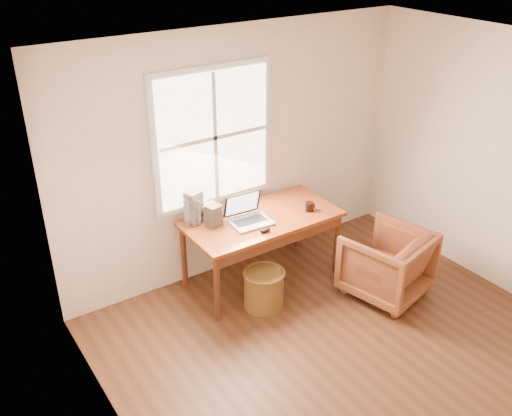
{
  "coord_description": "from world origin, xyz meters",
  "views": [
    {
      "loc": [
        -2.88,
        -2.42,
        3.5
      ],
      "look_at": [
        -0.17,
        1.65,
        0.97
      ],
      "focal_mm": 40.0,
      "sensor_mm": 36.0,
      "label": 1
    }
  ],
  "objects_px": {
    "armchair": "(386,263)",
    "cd_stack_a": "(192,209)",
    "desk": "(262,219)",
    "wicker_stool": "(264,289)",
    "coffee_mug": "(309,207)",
    "laptop": "(252,212)"
  },
  "relations": [
    {
      "from": "armchair",
      "to": "wicker_stool",
      "type": "height_order",
      "value": "armchair"
    },
    {
      "from": "armchair",
      "to": "coffee_mug",
      "type": "distance_m",
      "value": 0.97
    },
    {
      "from": "armchair",
      "to": "coffee_mug",
      "type": "height_order",
      "value": "coffee_mug"
    },
    {
      "from": "desk",
      "to": "wicker_stool",
      "type": "bearing_deg",
      "value": -121.44
    },
    {
      "from": "wicker_stool",
      "to": "cd_stack_a",
      "type": "distance_m",
      "value": 1.06
    },
    {
      "from": "wicker_stool",
      "to": "coffee_mug",
      "type": "height_order",
      "value": "coffee_mug"
    },
    {
      "from": "coffee_mug",
      "to": "cd_stack_a",
      "type": "height_order",
      "value": "cd_stack_a"
    },
    {
      "from": "coffee_mug",
      "to": "cd_stack_a",
      "type": "xyz_separation_m",
      "value": [
        -1.13,
        0.45,
        0.1
      ]
    },
    {
      "from": "desk",
      "to": "cd_stack_a",
      "type": "relative_size",
      "value": 5.5
    },
    {
      "from": "armchair",
      "to": "cd_stack_a",
      "type": "xyz_separation_m",
      "value": [
        -1.55,
        1.2,
        0.54
      ]
    },
    {
      "from": "armchair",
      "to": "laptop",
      "type": "distance_m",
      "value": 1.47
    },
    {
      "from": "wicker_stool",
      "to": "coffee_mug",
      "type": "xyz_separation_m",
      "value": [
        0.74,
        0.25,
        0.6
      ]
    },
    {
      "from": "laptop",
      "to": "coffee_mug",
      "type": "height_order",
      "value": "laptop"
    },
    {
      "from": "armchair",
      "to": "wicker_stool",
      "type": "relative_size",
      "value": 1.98
    },
    {
      "from": "wicker_stool",
      "to": "laptop",
      "type": "height_order",
      "value": "laptop"
    },
    {
      "from": "desk",
      "to": "cd_stack_a",
      "type": "bearing_deg",
      "value": 155.17
    },
    {
      "from": "armchair",
      "to": "cd_stack_a",
      "type": "height_order",
      "value": "cd_stack_a"
    },
    {
      "from": "wicker_stool",
      "to": "cd_stack_a",
      "type": "xyz_separation_m",
      "value": [
        -0.39,
        0.7,
        0.7
      ]
    },
    {
      "from": "wicker_stool",
      "to": "laptop",
      "type": "bearing_deg",
      "value": 76.16
    },
    {
      "from": "cd_stack_a",
      "to": "armchair",
      "type": "bearing_deg",
      "value": -37.76
    },
    {
      "from": "cd_stack_a",
      "to": "laptop",
      "type": "bearing_deg",
      "value": -36.63
    },
    {
      "from": "wicker_stool",
      "to": "coffee_mug",
      "type": "relative_size",
      "value": 4.02
    }
  ]
}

